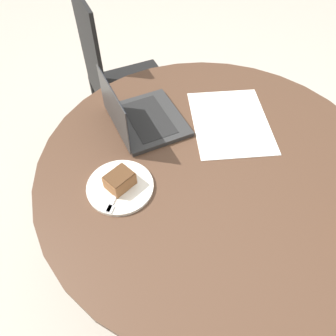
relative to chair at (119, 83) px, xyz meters
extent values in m
plane|color=#B7AD9E|center=(0.87, 0.11, -0.51)|extent=(12.00, 12.00, 0.00)
cylinder|color=#4C3323|center=(0.87, 0.11, -0.50)|extent=(0.60, 0.60, 0.02)
cylinder|color=#4C3323|center=(0.87, 0.11, -0.15)|extent=(0.14, 0.14, 0.68)
cylinder|color=#4C3323|center=(0.87, 0.11, 0.21)|extent=(1.25, 1.25, 0.03)
cube|color=black|center=(0.00, 0.08, -0.06)|extent=(0.43, 0.43, 0.02)
cube|color=black|center=(0.00, -0.12, 0.23)|extent=(0.39, 0.03, 0.55)
cube|color=black|center=(-0.20, 0.27, -0.29)|extent=(0.04, 0.04, 0.44)
cube|color=black|center=(0.18, 0.28, -0.29)|extent=(0.04, 0.04, 0.44)
cube|color=black|center=(-0.19, -0.12, -0.29)|extent=(0.04, 0.04, 0.44)
cube|color=black|center=(0.20, -0.11, -0.29)|extent=(0.04, 0.04, 0.44)
cube|color=white|center=(0.70, 0.27, 0.22)|extent=(0.45, 0.39, 0.00)
cylinder|color=silver|center=(0.84, -0.23, 0.23)|extent=(0.22, 0.22, 0.01)
cube|color=brown|center=(0.84, -0.22, 0.26)|extent=(0.10, 0.11, 0.05)
cube|color=#4D311C|center=(0.84, -0.22, 0.29)|extent=(0.09, 0.10, 0.00)
cube|color=silver|center=(0.86, -0.24, 0.24)|extent=(0.14, 0.12, 0.00)
cube|color=silver|center=(0.92, -0.28, 0.24)|extent=(0.04, 0.04, 0.00)
cube|color=#2D2D2D|center=(0.58, -0.03, 0.23)|extent=(0.30, 0.26, 0.02)
cube|color=black|center=(0.58, -0.03, 0.24)|extent=(0.25, 0.16, 0.00)
cube|color=#2D2D2D|center=(0.59, -0.16, 0.34)|extent=(0.29, 0.02, 0.19)
cube|color=black|center=(0.59, -0.15, 0.34)|extent=(0.27, 0.02, 0.18)
camera|label=1|loc=(1.49, -0.32, 1.11)|focal=35.00mm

